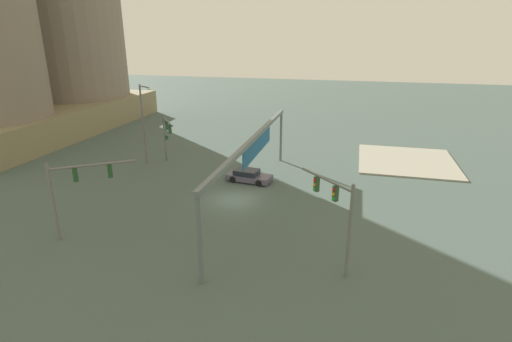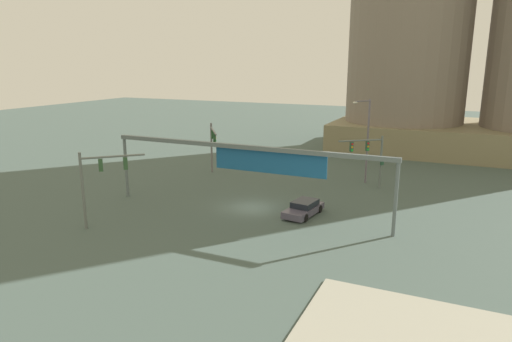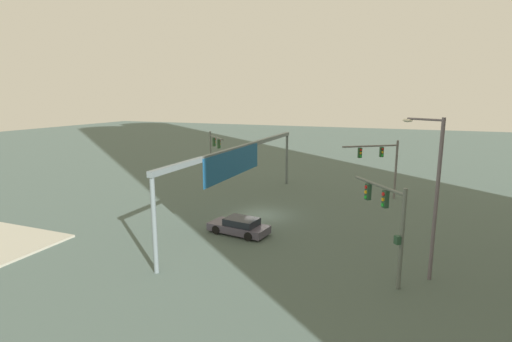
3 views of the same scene
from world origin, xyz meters
The scene contains 8 objects.
ground_plane centered at (0.00, 0.00, 0.00)m, with size 194.29×194.29×0.00m, color #455650.
sidewalk_corner centered at (15.49, -15.98, 0.07)m, with size 11.44×10.58×0.15m, color #9D9B89.
traffic_signal_near_corner centered at (-8.59, -9.19, 4.12)m, with size 3.54×3.45×5.98m.
traffic_signal_opposite_side centered at (8.19, 10.30, 3.70)m, with size 4.07×3.05×5.39m.
traffic_signal_cross_street centered at (-8.99, 8.77, 4.01)m, with size 3.47×4.83×5.75m.
streetlamp_curved_arm centered at (7.28, 12.41, 5.08)m, with size 1.53×2.15×8.84m.
overhead_sign_gantry centered at (0.65, -1.75, 4.99)m, with size 25.06×0.43×5.91m.
sedan_car_approaching centered at (4.79, -0.02, 0.58)m, with size 2.46×4.64×1.21m.
Camera 1 is at (-30.87, -9.82, 14.00)m, focal length 27.81 mm.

